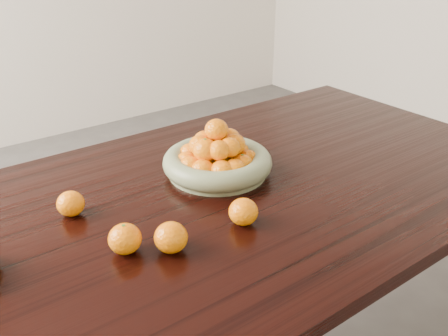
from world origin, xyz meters
TOP-DOWN VIEW (x-y plane):
  - dining_table at (0.00, 0.00)m, footprint 2.00×1.00m
  - fruit_bowl at (0.10, 0.09)m, footprint 0.31×0.31m
  - loose_orange_0 at (-0.28, -0.09)m, footprint 0.07×0.07m
  - loose_orange_1 at (-0.20, -0.15)m, footprint 0.07×0.07m
  - loose_orange_2 at (-0.01, -0.16)m, footprint 0.07×0.07m
  - loose_orange_3 at (-0.32, 0.13)m, footprint 0.07×0.07m

SIDE VIEW (x-z plane):
  - dining_table at x=0.00m, z-range 0.29..1.04m
  - loose_orange_3 at x=-0.32m, z-range 0.75..0.81m
  - loose_orange_2 at x=-0.01m, z-range 0.75..0.82m
  - loose_orange_0 at x=-0.28m, z-range 0.75..0.82m
  - loose_orange_1 at x=-0.20m, z-range 0.75..0.82m
  - fruit_bowl at x=0.10m, z-range 0.71..0.88m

